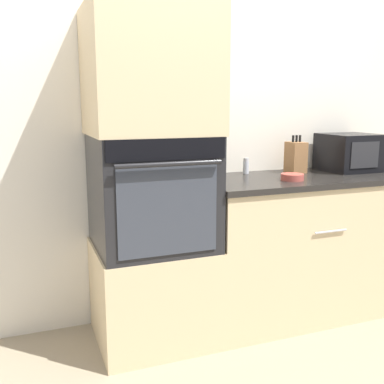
% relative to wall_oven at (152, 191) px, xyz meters
% --- Properties ---
extents(ground_plane, '(12.00, 12.00, 0.00)m').
position_rel_wall_oven_xyz_m(ground_plane, '(0.33, -0.30, -0.89)').
color(ground_plane, gray).
extents(wall_back, '(8.00, 0.05, 2.50)m').
position_rel_wall_oven_xyz_m(wall_back, '(0.33, 0.33, 0.36)').
color(wall_back, silver).
rests_on(wall_back, ground_plane).
extents(oven_cabinet_base, '(0.66, 0.60, 0.57)m').
position_rel_wall_oven_xyz_m(oven_cabinet_base, '(0.00, 0.00, -0.60)').
color(oven_cabinet_base, beige).
rests_on(oven_cabinet_base, ground_plane).
extents(wall_oven, '(0.64, 0.64, 0.63)m').
position_rel_wall_oven_xyz_m(wall_oven, '(0.00, 0.00, 0.00)').
color(wall_oven, black).
rests_on(wall_oven, oven_cabinet_base).
extents(oven_cabinet_upper, '(0.66, 0.60, 0.67)m').
position_rel_wall_oven_xyz_m(oven_cabinet_upper, '(0.00, 0.00, 0.65)').
color(oven_cabinet_upper, beige).
rests_on(oven_cabinet_upper, wall_oven).
extents(counter_unit, '(1.34, 0.63, 0.92)m').
position_rel_wall_oven_xyz_m(counter_unit, '(0.99, 0.00, -0.43)').
color(counter_unit, beige).
rests_on(counter_unit, ground_plane).
extents(microwave, '(0.36, 0.35, 0.25)m').
position_rel_wall_oven_xyz_m(microwave, '(1.44, 0.10, 0.16)').
color(microwave, black).
rests_on(microwave, counter_unit).
extents(knife_block, '(0.11, 0.13, 0.25)m').
position_rel_wall_oven_xyz_m(knife_block, '(1.04, 0.15, 0.13)').
color(knife_block, olive).
rests_on(knife_block, counter_unit).
extents(bowl, '(0.14, 0.14, 0.04)m').
position_rel_wall_oven_xyz_m(bowl, '(0.84, -0.11, 0.05)').
color(bowl, '#B24C42').
rests_on(bowl, counter_unit).
extents(condiment_jar_near, '(0.04, 0.04, 0.09)m').
position_rel_wall_oven_xyz_m(condiment_jar_near, '(0.48, 0.12, 0.07)').
color(condiment_jar_near, '#427047').
rests_on(condiment_jar_near, counter_unit).
extents(condiment_jar_mid, '(0.04, 0.04, 0.10)m').
position_rel_wall_oven_xyz_m(condiment_jar_mid, '(0.70, 0.22, 0.08)').
color(condiment_jar_mid, silver).
rests_on(condiment_jar_mid, counter_unit).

